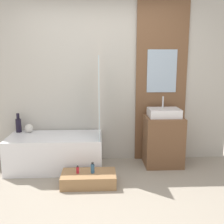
{
  "coord_description": "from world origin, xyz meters",
  "views": [
    {
      "loc": [
        -0.0,
        -2.6,
        1.62
      ],
      "look_at": [
        0.16,
        0.72,
        0.96
      ],
      "focal_mm": 42.0,
      "sensor_mm": 36.0,
      "label": 1
    }
  ],
  "objects": [
    {
      "name": "ground_plane",
      "position": [
        0.0,
        0.0,
        0.0
      ],
      "size": [
        12.0,
        12.0,
        0.0
      ],
      "primitive_type": "plane",
      "color": "gray"
    },
    {
      "name": "wall_tiled_back",
      "position": [
        0.0,
        1.58,
        1.3
      ],
      "size": [
        4.2,
        0.06,
        2.6
      ],
      "primitive_type": "cube",
      "color": "#B7B2A8",
      "rests_on": "ground_plane"
    },
    {
      "name": "wall_wood_accent",
      "position": [
        0.98,
        1.53,
        1.31
      ],
      "size": [
        0.81,
        0.04,
        2.6
      ],
      "color": "brown",
      "rests_on": "ground_plane"
    },
    {
      "name": "bathtub",
      "position": [
        -0.67,
        1.19,
        0.26
      ],
      "size": [
        1.39,
        0.67,
        0.51
      ],
      "color": "white",
      "rests_on": "ground_plane"
    },
    {
      "name": "glass_shower_screen",
      "position": [
        -0.01,
        1.1,
        1.1
      ],
      "size": [
        0.01,
        0.45,
        1.17
      ],
      "primitive_type": "cube",
      "color": "silver",
      "rests_on": "bathtub"
    },
    {
      "name": "wooden_step_bench",
      "position": [
        -0.15,
        0.63,
        0.08
      ],
      "size": [
        0.71,
        0.38,
        0.16
      ],
      "primitive_type": "cube",
      "color": "#997047",
      "rests_on": "ground_plane"
    },
    {
      "name": "vanity_cabinet",
      "position": [
        0.98,
        1.27,
        0.38
      ],
      "size": [
        0.58,
        0.48,
        0.77
      ],
      "primitive_type": "cube",
      "color": "brown",
      "rests_on": "ground_plane"
    },
    {
      "name": "sink",
      "position": [
        0.98,
        1.27,
        0.83
      ],
      "size": [
        0.47,
        0.35,
        0.3
      ],
      "color": "white",
      "rests_on": "vanity_cabinet"
    },
    {
      "name": "vase_tall_dark",
      "position": [
        -1.27,
        1.44,
        0.63
      ],
      "size": [
        0.08,
        0.08,
        0.3
      ],
      "color": "black",
      "rests_on": "bathtub"
    },
    {
      "name": "vase_round_light",
      "position": [
        -1.11,
        1.42,
        0.58
      ],
      "size": [
        0.13,
        0.13,
        0.13
      ],
      "primitive_type": "sphere",
      "color": "silver",
      "rests_on": "bathtub"
    },
    {
      "name": "bottle_soap_primary",
      "position": [
        -0.3,
        0.63,
        0.21
      ],
      "size": [
        0.04,
        0.04,
        0.1
      ],
      "color": "#B21928",
      "rests_on": "wooden_step_bench"
    },
    {
      "name": "bottle_soap_secondary",
      "position": [
        -0.1,
        0.63,
        0.23
      ],
      "size": [
        0.05,
        0.05,
        0.15
      ],
      "color": "#2D567A",
      "rests_on": "wooden_step_bench"
    }
  ]
}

